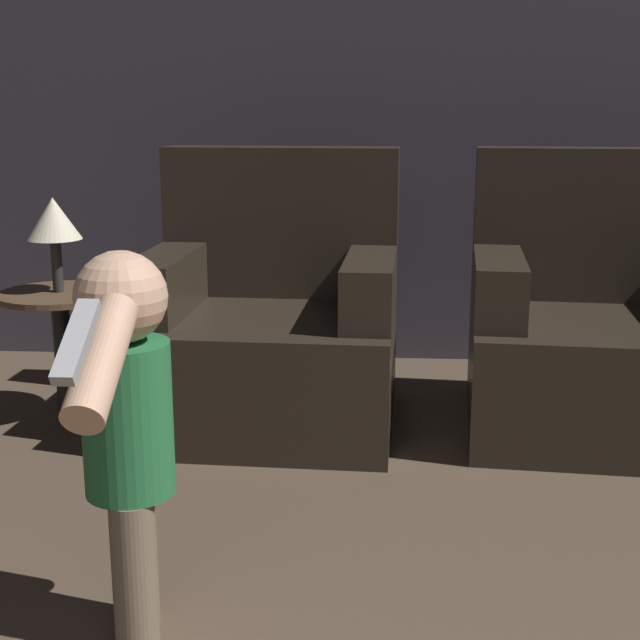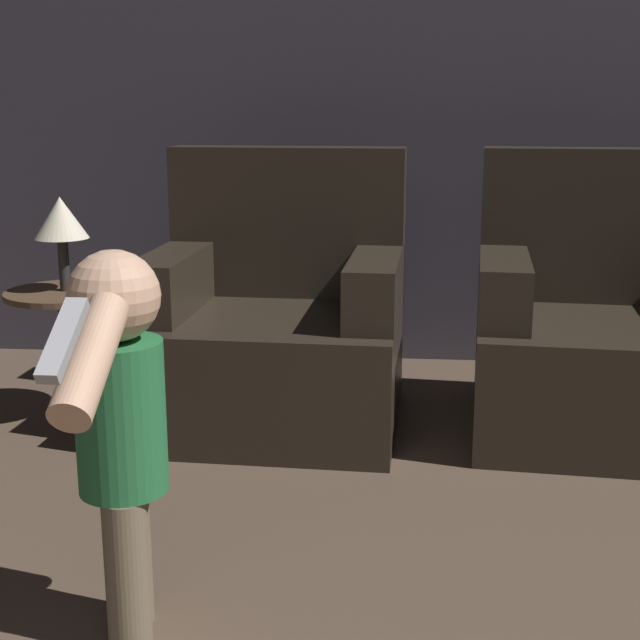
{
  "view_description": "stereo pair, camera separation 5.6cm",
  "coord_description": "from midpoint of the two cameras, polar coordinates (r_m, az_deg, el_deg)",
  "views": [
    {
      "loc": [
        0.18,
        0.73,
        1.08
      ],
      "look_at": [
        0.04,
        2.99,
        0.53
      ],
      "focal_mm": 50.0,
      "sensor_mm": 36.0,
      "label": 1
    },
    {
      "loc": [
        0.24,
        0.74,
        1.08
      ],
      "look_at": [
        0.04,
        2.99,
        0.53
      ],
      "focal_mm": 50.0,
      "sensor_mm": 36.0,
      "label": 2
    }
  ],
  "objects": [
    {
      "name": "lamp",
      "position": [
        3.12,
        -15.75,
        6.18
      ],
      "size": [
        0.18,
        0.18,
        0.32
      ],
      "color": "#262626",
      "rests_on": "side_table"
    },
    {
      "name": "person_toddler",
      "position": [
        1.79,
        -11.84,
        -6.16
      ],
      "size": [
        0.18,
        0.56,
        0.81
      ],
      "rotation": [
        0.0,
        0.0,
        1.81
      ],
      "color": "brown",
      "rests_on": "ground_plane"
    },
    {
      "name": "side_table",
      "position": [
        3.18,
        -15.38,
        0.39
      ],
      "size": [
        0.41,
        0.41,
        0.46
      ],
      "color": "black",
      "rests_on": "ground_plane"
    },
    {
      "name": "armchair_right",
      "position": [
        3.13,
        18.23,
        -1.01
      ],
      "size": [
        0.91,
        0.84,
        0.93
      ],
      "rotation": [
        0.0,
        0.0,
        -0.09
      ],
      "color": "black",
      "rests_on": "ground_plane"
    },
    {
      "name": "armchair_left",
      "position": [
        3.07,
        -2.25,
        -0.6
      ],
      "size": [
        0.88,
        0.81,
        0.93
      ],
      "rotation": [
        0.0,
        0.0,
        -0.05
      ],
      "color": "black",
      "rests_on": "ground_plane"
    },
    {
      "name": "wall_back",
      "position": [
        3.78,
        1.99,
        17.05
      ],
      "size": [
        8.4,
        0.05,
        2.6
      ],
      "color": "#3D3842",
      "rests_on": "ground_plane"
    }
  ]
}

